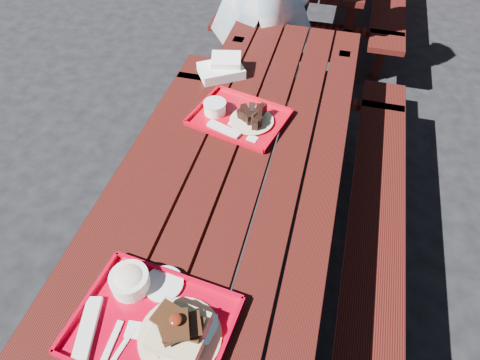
{
  "coord_description": "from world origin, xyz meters",
  "views": [
    {
      "loc": [
        0.27,
        -1.2,
        2.0
      ],
      "look_at": [
        0.0,
        -0.15,
        0.82
      ],
      "focal_mm": 32.0,
      "sensor_mm": 36.0,
      "label": 1
    }
  ],
  "objects": [
    {
      "name": "white_cloth",
      "position": [
        -0.29,
        0.6,
        0.79
      ],
      "size": [
        0.27,
        0.25,
        0.09
      ],
      "color": "white",
      "rests_on": "picnic_table_near"
    },
    {
      "name": "far_tray",
      "position": [
        -0.12,
        0.27,
        0.77
      ],
      "size": [
        0.47,
        0.4,
        0.07
      ],
      "color": "#C00214",
      "rests_on": "picnic_table_near"
    },
    {
      "name": "near_tray",
      "position": [
        -0.12,
        -0.72,
        0.79
      ],
      "size": [
        0.5,
        0.41,
        0.15
      ],
      "color": "#B2001A",
      "rests_on": "picnic_table_near"
    },
    {
      "name": "ground",
      "position": [
        0.0,
        0.0,
        0.0
      ],
      "size": [
        60.0,
        60.0,
        0.0
      ],
      "primitive_type": "plane",
      "color": "black",
      "rests_on": "ground"
    },
    {
      "name": "picnic_table_near",
      "position": [
        -0.0,
        0.0,
        0.56
      ],
      "size": [
        1.41,
        2.4,
        0.75
      ],
      "color": "#42110C",
      "rests_on": "ground"
    }
  ]
}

